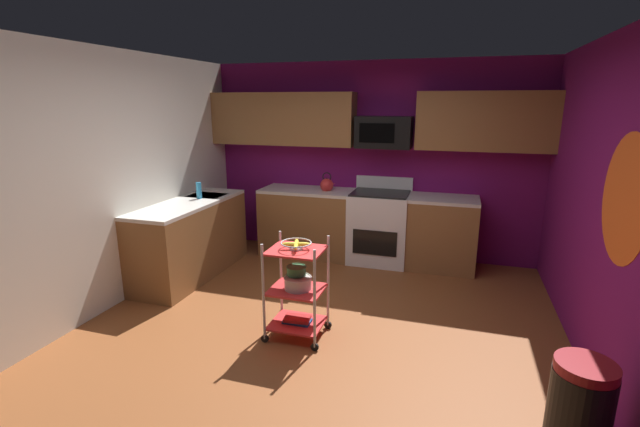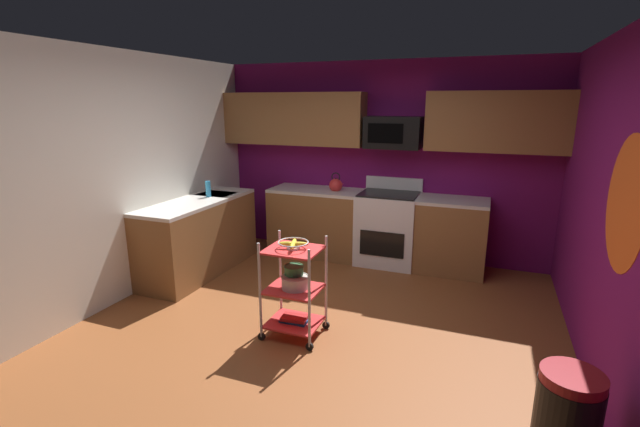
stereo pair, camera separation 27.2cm
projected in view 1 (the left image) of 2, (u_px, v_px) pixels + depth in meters
name	position (u px, v px, depth m)	size (l,w,h in m)	color
floor	(316.00, 336.00, 4.04)	(4.40, 4.80, 0.04)	brown
wall_back	(371.00, 161.00, 5.96)	(4.52, 0.06, 2.60)	#6B1156
wall_left	(102.00, 182.00, 4.36)	(0.06, 4.80, 2.60)	silver
wall_right	(619.00, 216.00, 3.06)	(0.06, 4.80, 2.60)	#6B1156
wall_flower_decal	(625.00, 199.00, 2.89)	(0.89, 0.89, 0.00)	#E5591E
counter_run	(302.00, 230.00, 5.66)	(3.63, 2.33, 0.92)	brown
oven_range	(379.00, 226.00, 5.80)	(0.76, 0.65, 1.10)	white
upper_cabinets	(365.00, 120.00, 5.65)	(4.40, 0.33, 0.70)	brown
microwave	(384.00, 132.00, 5.59)	(0.70, 0.39, 0.40)	black
rolling_cart	(297.00, 289.00, 3.91)	(0.54, 0.43, 0.91)	silver
fruit_bowl	(296.00, 244.00, 3.81)	(0.27, 0.27, 0.07)	silver
mixing_bowl_large	(298.00, 283.00, 3.89)	(0.25, 0.25, 0.11)	silver
mixing_bowl_small	(296.00, 270.00, 3.91)	(0.18, 0.18, 0.08)	#387F4C
book_stack	(297.00, 320.00, 3.98)	(0.25, 0.17, 0.05)	#1E4C8C
kettle	(327.00, 185.00, 5.88)	(0.21, 0.18, 0.26)	red
dish_soap_bottle	(199.00, 191.00, 5.38)	(0.06, 0.06, 0.20)	#2D8CBF
trash_can	(578.00, 414.00, 2.53)	(0.34, 0.42, 0.66)	black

